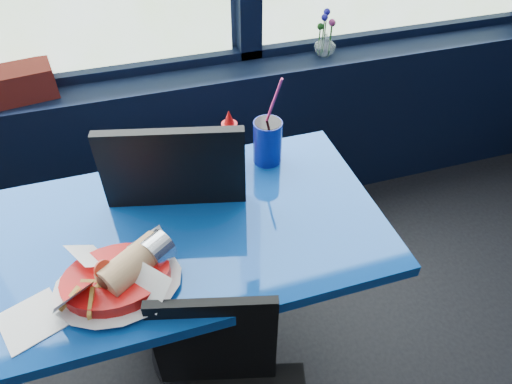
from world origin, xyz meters
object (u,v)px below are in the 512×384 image
(chair_near_back, at_px, (169,212))
(food_basket, at_px, (119,277))
(soda_cup, at_px, (268,141))
(ketchup_bottle, at_px, (230,139))
(near_table, at_px, (193,264))
(flower_vase, at_px, (325,42))

(chair_near_back, relative_size, food_basket, 3.05)
(chair_near_back, distance_m, soda_cup, 0.45)
(ketchup_bottle, bearing_deg, food_basket, -133.66)
(chair_near_back, height_order, food_basket, chair_near_back)
(near_table, height_order, soda_cup, soda_cup)
(soda_cup, bearing_deg, near_table, -144.49)
(chair_near_back, bearing_deg, food_basket, 80.74)
(flower_vase, bearing_deg, soda_cup, -128.10)
(flower_vase, xyz_separation_m, soda_cup, (-0.48, -0.62, -0.03))
(food_basket, height_order, soda_cup, soda_cup)
(near_table, bearing_deg, chair_near_back, 99.06)
(soda_cup, bearing_deg, chair_near_back, 178.72)
(near_table, xyz_separation_m, ketchup_bottle, (0.21, 0.28, 0.27))
(chair_near_back, bearing_deg, ketchup_bottle, -159.00)
(ketchup_bottle, bearing_deg, chair_near_back, -172.66)
(ketchup_bottle, bearing_deg, flower_vase, 43.46)
(near_table, height_order, food_basket, food_basket)
(chair_near_back, bearing_deg, near_table, 112.72)
(chair_near_back, distance_m, ketchup_bottle, 0.36)
(near_table, relative_size, flower_vase, 5.66)
(flower_vase, relative_size, ketchup_bottle, 1.02)
(ketchup_bottle, bearing_deg, near_table, -126.98)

